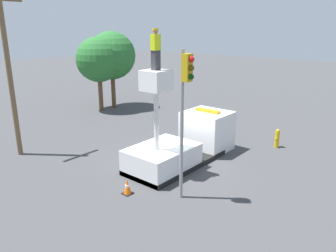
# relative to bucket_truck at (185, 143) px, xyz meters

# --- Properties ---
(ground_plane) EXTENTS (120.00, 120.00, 0.00)m
(ground_plane) POSITION_rel_bucket_truck_xyz_m (-0.75, 0.00, -0.94)
(ground_plane) COLOR #424244
(bucket_truck) EXTENTS (6.63, 2.45, 4.88)m
(bucket_truck) POSITION_rel_bucket_truck_xyz_m (0.00, 0.00, 0.00)
(bucket_truck) COLOR black
(bucket_truck) RESTS_ON ground
(worker) EXTENTS (0.40, 0.26, 1.75)m
(worker) POSITION_rel_bucket_truck_xyz_m (-2.22, 0.00, 4.82)
(worker) COLOR #38383D
(worker) RESTS_ON bucket_truck
(traffic_light_pole) EXTENTS (0.34, 0.57, 5.92)m
(traffic_light_pole) POSITION_rel_bucket_truck_xyz_m (-3.28, -2.40, 3.23)
(traffic_light_pole) COLOR gray
(traffic_light_pole) RESTS_ON ground
(fire_hydrant) EXTENTS (0.50, 0.26, 1.09)m
(fire_hydrant) POSITION_rel_bucket_truck_xyz_m (4.88, -2.93, -0.41)
(fire_hydrant) COLOR gold
(fire_hydrant) RESTS_ON ground
(traffic_cone_rear) EXTENTS (0.41, 0.41, 0.65)m
(traffic_cone_rear) POSITION_rel_bucket_truck_xyz_m (-4.49, -0.39, -0.63)
(traffic_cone_rear) COLOR black
(traffic_cone_rear) RESTS_ON ground
(tree_left_bg) EXTENTS (3.63, 3.63, 5.97)m
(tree_left_bg) POSITION_rel_bucket_truck_xyz_m (4.13, 11.96, 3.20)
(tree_left_bg) COLOR brown
(tree_left_bg) RESTS_ON ground
(tree_right_bg) EXTENTS (3.96, 3.96, 6.38)m
(tree_right_bg) POSITION_rel_bucket_truck_xyz_m (5.42, 11.85, 3.44)
(tree_right_bg) COLOR brown
(tree_right_bg) RESTS_ON ground
(utility_pole) EXTENTS (2.20, 0.26, 8.56)m
(utility_pole) POSITION_rel_bucket_truck_xyz_m (-5.20, 7.37, 3.67)
(utility_pole) COLOR brown
(utility_pole) RESTS_ON ground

